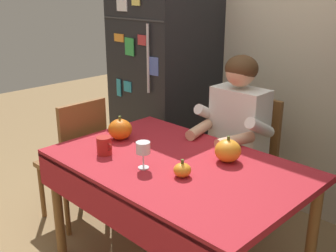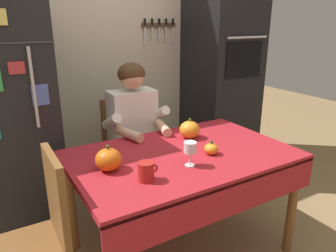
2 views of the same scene
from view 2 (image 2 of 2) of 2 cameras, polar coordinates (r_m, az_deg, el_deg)
back_wall_assembly at (r=3.03m, az=-9.87°, el=13.52°), size 3.70×0.13×2.60m
refrigerator at (r=2.52m, az=-27.63°, el=1.41°), size 0.68×0.71×1.80m
wall_oven at (r=3.27m, az=9.51°, el=9.47°), size 0.60×0.64×2.10m
dining_table at (r=2.06m, az=2.84°, el=-7.14°), size 1.40×0.90×0.74m
chair_behind_person at (r=2.74m, az=-7.21°, el=-3.89°), size 0.40×0.40×0.93m
seated_person at (r=2.50m, az=-5.67°, el=-0.52°), size 0.47×0.55×1.25m
chair_left_side at (r=1.83m, az=-21.91°, el=-17.49°), size 0.40×0.40×0.93m
coffee_mug at (r=1.69m, az=-3.89°, el=-8.09°), size 0.11×0.09×0.10m
wine_glass at (r=1.83m, az=3.97°, el=-4.01°), size 0.07×0.07×0.15m
pumpkin_large at (r=1.82m, az=-10.58°, el=-5.91°), size 0.15×0.15×0.15m
pumpkin_medium at (r=2.28m, az=3.89°, el=-0.64°), size 0.14×0.14×0.15m
pumpkin_small at (r=2.03m, az=7.74°, el=-4.05°), size 0.09×0.09×0.09m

